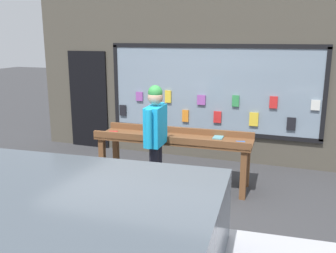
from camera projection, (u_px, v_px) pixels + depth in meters
The scene contains 5 objects.
ground_plane at pixel (156, 203), 5.52m from camera, with size 40.00×40.00×0.00m, color #38383A.
shopfront_facade at pixel (199, 73), 7.31m from camera, with size 7.10×0.29×3.48m.
display_table_main at pixel (174, 142), 6.09m from camera, with size 2.56×0.81×0.90m.
person_browsing at pixel (156, 133), 5.53m from camera, with size 0.24×0.67×1.72m.
small_dog at pixel (128, 180), 5.70m from camera, with size 0.34×0.49×0.39m.
Camera 1 is at (1.89, -4.74, 2.40)m, focal length 40.00 mm.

